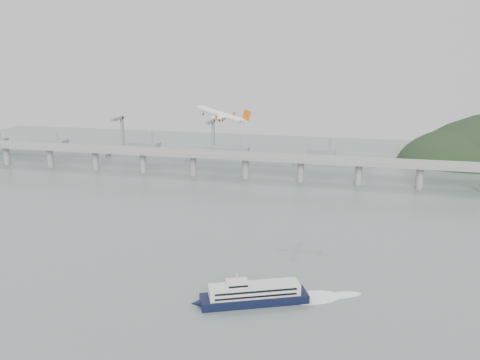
# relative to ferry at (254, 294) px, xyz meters

# --- Properties ---
(ground) EXTENTS (900.00, 900.00, 0.00)m
(ground) POSITION_rel_ferry_xyz_m (-26.92, 28.61, -4.17)
(ground) COLOR slate
(ground) RESTS_ON ground
(bridge) EXTENTS (800.00, 22.00, 23.90)m
(bridge) POSITION_rel_ferry_xyz_m (-28.07, 228.61, 13.48)
(bridge) COLOR gray
(bridge) RESTS_ON ground
(distant_fleet) EXTENTS (453.00, 60.90, 40.00)m
(distant_fleet) POSITION_rel_ferry_xyz_m (-182.28, 293.69, 2.05)
(distant_fleet) COLOR slate
(distant_fleet) RESTS_ON ground
(ferry) EXTENTS (76.85, 39.38, 15.38)m
(ferry) POSITION_rel_ferry_xyz_m (0.00, 0.00, 0.00)
(ferry) COLOR black
(ferry) RESTS_ON ground
(airliner) EXTENTS (37.01, 33.43, 12.32)m
(airliner) POSITION_rel_ferry_xyz_m (-41.55, 97.57, 69.42)
(airliner) COLOR white
(airliner) RESTS_ON ground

